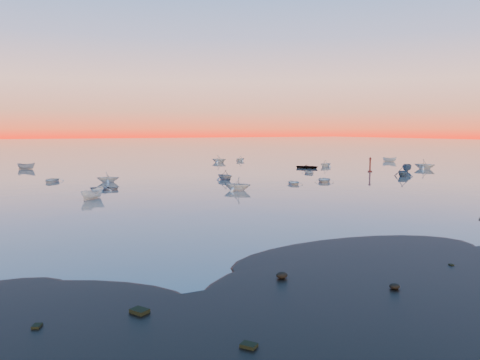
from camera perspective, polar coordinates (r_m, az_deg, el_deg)
ground at (r=126.24m, az=-13.98°, el=2.48°), size 600.00×600.00×0.00m
mud_lobes at (r=35.24m, az=23.26°, el=-6.97°), size 140.00×6.00×0.07m
moored_fleet at (r=81.00m, az=-7.00°, el=0.66°), size 124.00×58.00×1.20m
boat_near_center at (r=54.84m, az=-17.50°, el=-2.21°), size 3.40×3.59×1.21m
boat_near_right at (r=72.35m, az=-1.85°, el=0.05°), size 3.66×2.48×1.17m
channel_marker at (r=89.02m, az=15.57°, el=1.70°), size 0.80×0.80×2.86m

